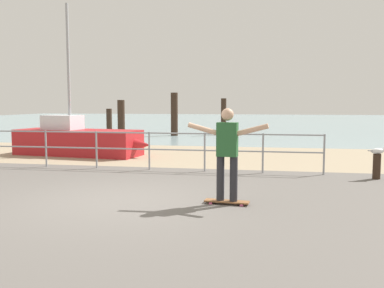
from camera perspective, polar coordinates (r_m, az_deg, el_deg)
The scene contains 13 objects.
ground_plane at distance 7.08m, azimuth -12.47°, elevation -9.48°, with size 24.00×10.00×0.04m, color #605B56.
beach_strip at distance 14.66m, azimuth -0.28°, elevation -1.56°, with size 24.00×6.00×0.04m, color tan.
sea_surface at distance 42.42m, azimuth 6.71°, elevation 3.09°, with size 72.00×50.00×0.04m, color #849EA3.
railing_fence at distance 11.91m, azimuth -12.86°, elevation 0.01°, with size 12.20×0.05×1.05m.
sailboat at distance 15.03m, azimuth -14.73°, elevation 0.44°, with size 5.05×1.96×5.20m.
skateboard at distance 7.60m, azimuth 4.75°, elevation -7.79°, with size 0.82×0.28×0.08m.
skateboarder at distance 7.44m, azimuth 4.81°, elevation -0.66°, with size 1.45×0.24×1.65m.
bollard_short at distance 10.92m, azimuth 23.79°, elevation -2.86°, with size 0.18×0.18×0.62m, color #332319.
seagull at distance 10.88m, azimuth 23.94°, elevation -0.85°, with size 0.48×0.22×0.18m.
groyne_post_0 at distance 28.45m, azimuth -11.18°, elevation 3.27°, with size 0.37×0.37×1.45m, color #332319.
groyne_post_1 at distance 22.86m, azimuth -9.59°, elevation 3.42°, with size 0.39×0.39×1.98m, color #332319.
groyne_post_2 at distance 23.31m, azimuth -2.42°, elevation 4.04°, with size 0.39×0.39×2.39m, color #332319.
groyne_post_3 at distance 23.82m, azimuth 4.31°, elevation 3.69°, with size 0.30×0.30×2.09m, color #332319.
Camera 1 is at (2.68, -7.29, 1.82)m, focal length 39.28 mm.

